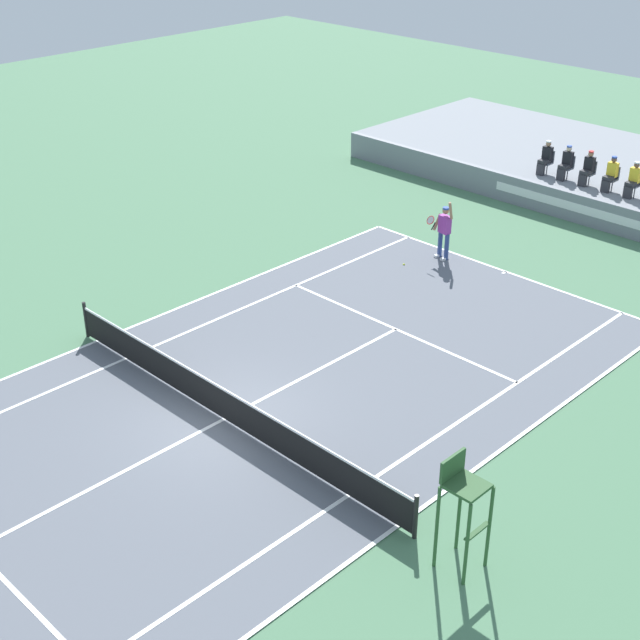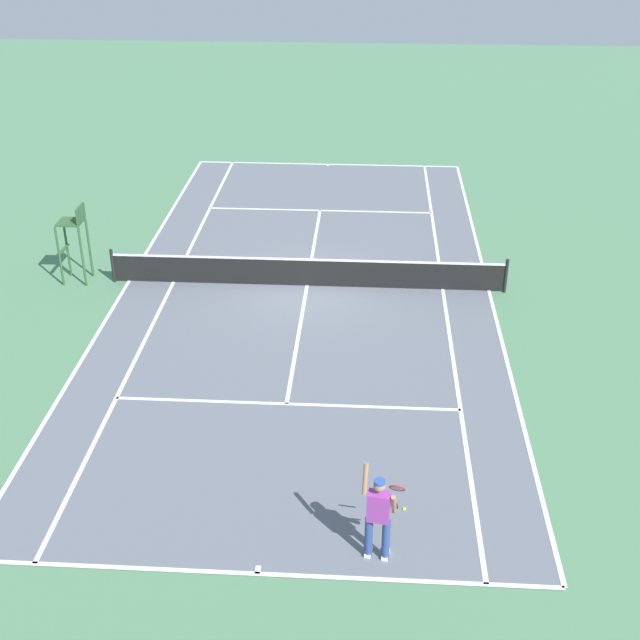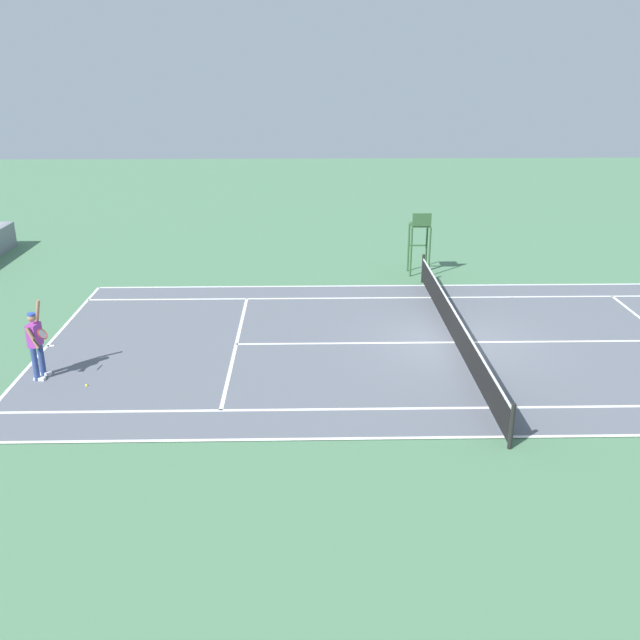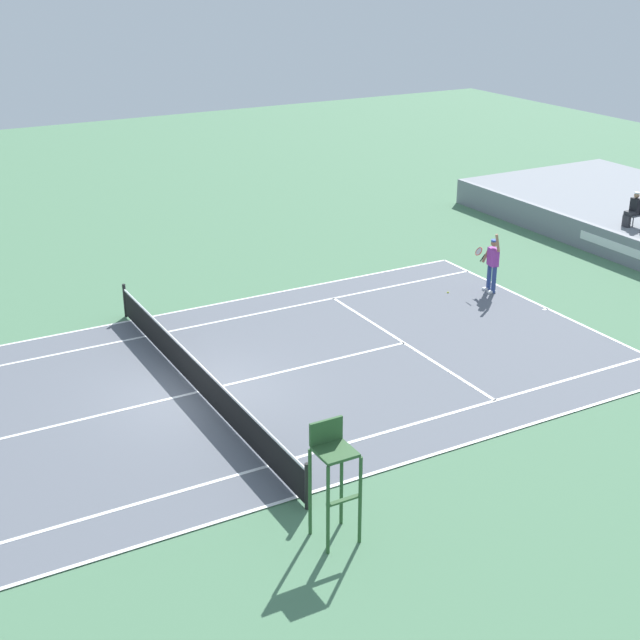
# 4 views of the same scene
# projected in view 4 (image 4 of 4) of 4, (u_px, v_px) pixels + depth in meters

# --- Properties ---
(ground_plane) EXTENTS (80.00, 80.00, 0.00)m
(ground_plane) POSITION_uv_depth(u_px,v_px,m) (198.00, 393.00, 23.20)
(ground_plane) COLOR #4C7A56
(court) EXTENTS (11.08, 23.88, 0.03)m
(court) POSITION_uv_depth(u_px,v_px,m) (198.00, 392.00, 23.19)
(court) COLOR slate
(court) RESTS_ON ground
(net) EXTENTS (11.98, 0.10, 1.07)m
(net) POSITION_uv_depth(u_px,v_px,m) (197.00, 374.00, 23.00)
(net) COLOR black
(net) RESTS_ON ground
(spectator_seated_0) EXTENTS (0.44, 0.60, 1.27)m
(spectator_seated_0) POSITION_uv_depth(u_px,v_px,m) (633.00, 210.00, 33.14)
(spectator_seated_0) COLOR #474C56
(spectator_seated_0) RESTS_ON bleacher_platform
(tennis_player) EXTENTS (0.81, 0.62, 2.08)m
(tennis_player) POSITION_uv_depth(u_px,v_px,m) (492.00, 263.00, 29.64)
(tennis_player) COLOR navy
(tennis_player) RESTS_ON ground
(tennis_ball) EXTENTS (0.07, 0.07, 0.07)m
(tennis_ball) POSITION_uv_depth(u_px,v_px,m) (448.00, 292.00, 29.84)
(tennis_ball) COLOR #D1E533
(tennis_ball) RESTS_ON ground
(umpire_chair) EXTENTS (0.77, 0.77, 2.44)m
(umpire_chair) POSITION_uv_depth(u_px,v_px,m) (333.00, 467.00, 16.95)
(umpire_chair) COLOR #2D562D
(umpire_chair) RESTS_ON ground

